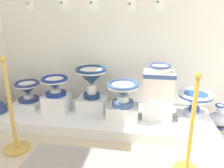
# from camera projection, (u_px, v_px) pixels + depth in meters

# --- Properties ---
(wall_back) EXTENTS (3.55, 0.06, 2.90)m
(wall_back) POSITION_uv_depth(u_px,v_px,m) (111.00, 12.00, 3.00)
(wall_back) COLOR silver
(wall_back) RESTS_ON ground_plane
(display_platform) EXTENTS (2.78, 0.87, 0.14)m
(display_platform) POSITION_uv_depth(u_px,v_px,m) (105.00, 118.00, 2.98)
(display_platform) COLOR white
(display_platform) RESTS_ON ground_plane
(plinth_block_pale_glazed) EXTENTS (0.36, 0.36, 0.08)m
(plinth_block_pale_glazed) POSITION_uv_depth(u_px,v_px,m) (29.00, 103.00, 3.21)
(plinth_block_pale_glazed) COLOR white
(plinth_block_pale_glazed) RESTS_ON display_platform
(antique_toilet_pale_glazed) EXTENTS (0.35, 0.35, 0.28)m
(antique_toilet_pale_glazed) POSITION_uv_depth(u_px,v_px,m) (28.00, 89.00, 3.15)
(antique_toilet_pale_glazed) COLOR navy
(antique_toilet_pale_glazed) RESTS_ON plinth_block_pale_glazed
(plinth_block_rightmost) EXTENTS (0.33, 0.29, 0.24)m
(plinth_block_rightmost) POSITION_uv_depth(u_px,v_px,m) (57.00, 103.00, 3.00)
(plinth_block_rightmost) COLOR white
(plinth_block_rightmost) RESTS_ON display_platform
(antique_toilet_rightmost) EXTENTS (0.35, 0.35, 0.25)m
(antique_toilet_rightmost) POSITION_uv_depth(u_px,v_px,m) (55.00, 84.00, 2.92)
(antique_toilet_rightmost) COLOR navy
(antique_toilet_rightmost) RESTS_ON plinth_block_rightmost
(plinth_block_leftmost) EXTENTS (0.38, 0.30, 0.18)m
(plinth_block_leftmost) POSITION_uv_depth(u_px,v_px,m) (92.00, 104.00, 3.05)
(plinth_block_leftmost) COLOR white
(plinth_block_leftmost) RESTS_ON display_platform
(antique_toilet_leftmost) EXTENTS (0.42, 0.42, 0.42)m
(antique_toilet_leftmost) POSITION_uv_depth(u_px,v_px,m) (91.00, 77.00, 2.93)
(antique_toilet_leftmost) COLOR navy
(antique_toilet_leftmost) RESTS_ON plinth_block_leftmost
(plinth_block_central_ornate) EXTENTS (0.40, 0.29, 0.17)m
(plinth_block_central_ornate) POSITION_uv_depth(u_px,v_px,m) (123.00, 112.00, 2.83)
(plinth_block_central_ornate) COLOR white
(plinth_block_central_ornate) RESTS_ON display_platform
(antique_toilet_central_ornate) EXTENTS (0.41, 0.41, 0.31)m
(antique_toilet_central_ornate) POSITION_uv_depth(u_px,v_px,m) (123.00, 90.00, 2.74)
(antique_toilet_central_ornate) COLOR #3C5A8E
(antique_toilet_central_ornate) RESTS_ON plinth_block_central_ornate
(plinth_block_squat_floral) EXTENTS (0.37, 0.30, 0.27)m
(plinth_block_squat_floral) POSITION_uv_depth(u_px,v_px,m) (157.00, 107.00, 2.84)
(plinth_block_squat_floral) COLOR white
(plinth_block_squat_floral) RESTS_ON display_platform
(antique_toilet_squat_floral) EXTENTS (0.39, 0.29, 0.44)m
(antique_toilet_squat_floral) POSITION_uv_depth(u_px,v_px,m) (159.00, 81.00, 2.73)
(antique_toilet_squat_floral) COLOR white
(antique_toilet_squat_floral) RESTS_ON plinth_block_squat_floral
(plinth_block_slender_white) EXTENTS (0.39, 0.37, 0.07)m
(plinth_block_slender_white) POSITION_uv_depth(u_px,v_px,m) (193.00, 117.00, 2.79)
(plinth_block_slender_white) COLOR white
(plinth_block_slender_white) RESTS_ON display_platform
(antique_toilet_slender_white) EXTENTS (0.42, 0.42, 0.30)m
(antique_toilet_slender_white) POSITION_uv_depth(u_px,v_px,m) (195.00, 100.00, 2.71)
(antique_toilet_slender_white) COLOR #ACBBD8
(antique_toilet_slender_white) RESTS_ON plinth_block_slender_white
(info_placard_first) EXTENTS (0.11, 0.01, 0.12)m
(info_placard_first) POSITION_uv_depth(u_px,v_px,m) (31.00, 6.00, 3.13)
(info_placard_first) COLOR white
(info_placard_second) EXTENTS (0.12, 0.01, 0.13)m
(info_placard_second) POSITION_uv_depth(u_px,v_px,m) (64.00, 5.00, 3.05)
(info_placard_second) COLOR white
(info_placard_third) EXTENTS (0.14, 0.01, 0.14)m
(info_placard_third) POSITION_uv_depth(u_px,v_px,m) (94.00, 6.00, 2.98)
(info_placard_third) COLOR white
(info_placard_fourth) EXTENTS (0.09, 0.01, 0.14)m
(info_placard_fourth) POSITION_uv_depth(u_px,v_px,m) (132.00, 7.00, 2.90)
(info_placard_fourth) COLOR white
(info_placard_fifth) EXTENTS (0.10, 0.01, 0.15)m
(info_placard_fifth) POSITION_uv_depth(u_px,v_px,m) (160.00, 5.00, 2.84)
(info_placard_fifth) COLOR white
(decorative_vase_companion) EXTENTS (0.24, 0.24, 0.32)m
(decorative_vase_companion) POSITION_uv_depth(u_px,v_px,m) (218.00, 118.00, 2.85)
(decorative_vase_companion) COLOR navy
(decorative_vase_companion) RESTS_ON ground_plane
(stanchion_post_near_left) EXTENTS (0.28, 0.28, 1.05)m
(stanchion_post_near_left) POSITION_uv_depth(u_px,v_px,m) (14.00, 126.00, 2.33)
(stanchion_post_near_left) COLOR gold
(stanchion_post_near_left) RESTS_ON ground_plane
(stanchion_post_near_right) EXTENTS (0.26, 0.26, 0.99)m
(stanchion_post_near_right) POSITION_uv_depth(u_px,v_px,m) (189.00, 145.00, 2.00)
(stanchion_post_near_right) COLOR gold
(stanchion_post_near_right) RESTS_ON ground_plane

